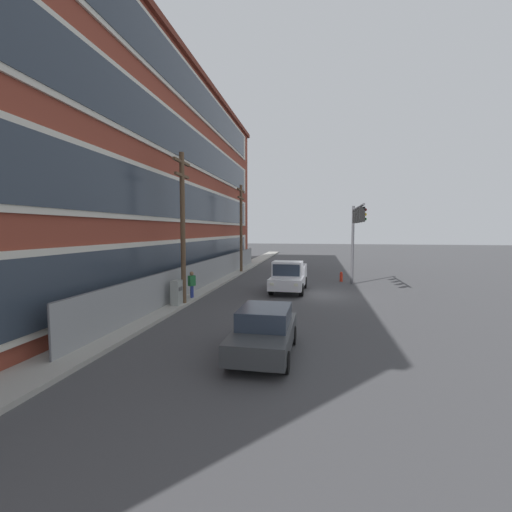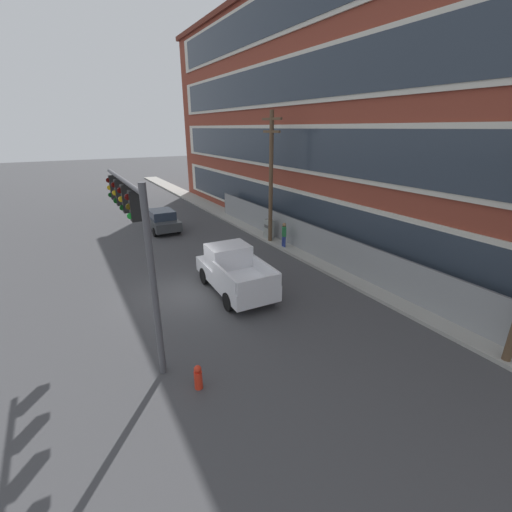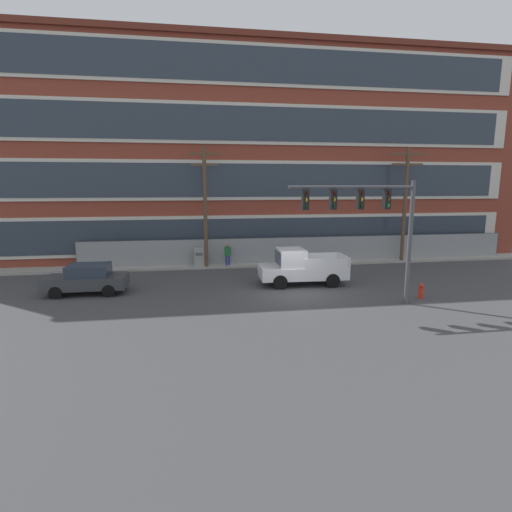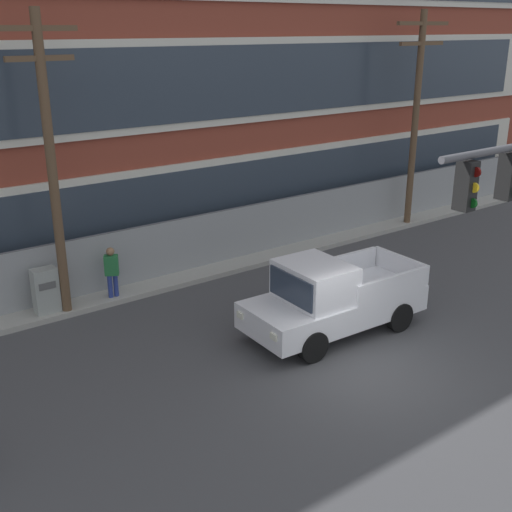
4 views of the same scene
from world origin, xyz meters
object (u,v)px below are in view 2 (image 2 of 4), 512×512
(traffic_signal_mast, at_px, (132,221))
(pickup_truck_white, at_px, (233,271))
(pedestrian_near_cabinet, at_px, (284,234))
(electrical_cabinet, at_px, (269,230))
(sedan_dark_grey, at_px, (162,220))
(fire_hydrant, at_px, (198,377))
(utility_pole_near_corner, at_px, (271,174))

(traffic_signal_mast, height_order, pickup_truck_white, traffic_signal_mast)
(pedestrian_near_cabinet, bearing_deg, electrical_cabinet, 176.98)
(pickup_truck_white, relative_size, electrical_cabinet, 3.51)
(electrical_cabinet, distance_m, pedestrian_near_cabinet, 1.97)
(pickup_truck_white, height_order, sedan_dark_grey, pickup_truck_white)
(pedestrian_near_cabinet, distance_m, fire_hydrant, 12.80)
(pickup_truck_white, bearing_deg, fire_hydrant, -35.40)
(traffic_signal_mast, height_order, pedestrian_near_cabinet, traffic_signal_mast)
(traffic_signal_mast, distance_m, pedestrian_near_cabinet, 11.85)
(electrical_cabinet, bearing_deg, utility_pole_near_corner, -22.74)
(pedestrian_near_cabinet, bearing_deg, traffic_signal_mast, -59.71)
(pedestrian_near_cabinet, relative_size, fire_hydrant, 2.17)
(traffic_signal_mast, height_order, fire_hydrant, traffic_signal_mast)
(utility_pole_near_corner, bearing_deg, pedestrian_near_cabinet, 3.88)
(sedan_dark_grey, relative_size, electrical_cabinet, 2.87)
(traffic_signal_mast, height_order, electrical_cabinet, traffic_signal_mast)
(sedan_dark_grey, xyz_separation_m, pedestrian_near_cabinet, (7.89, 5.50, 0.18))
(traffic_signal_mast, xyz_separation_m, pickup_truck_white, (-1.98, 4.46, -3.44))
(traffic_signal_mast, bearing_deg, pickup_truck_white, 113.98)
(sedan_dark_grey, bearing_deg, pedestrian_near_cabinet, 34.84)
(electrical_cabinet, relative_size, pedestrian_near_cabinet, 0.86)
(traffic_signal_mast, relative_size, electrical_cabinet, 4.16)
(traffic_signal_mast, relative_size, pickup_truck_white, 1.19)
(sedan_dark_grey, xyz_separation_m, fire_hydrant, (16.90, -3.58, -0.42))
(sedan_dark_grey, relative_size, pedestrian_near_cabinet, 2.45)
(traffic_signal_mast, xyz_separation_m, electrical_cabinet, (-7.67, 9.89, -3.68))
(traffic_signal_mast, xyz_separation_m, pedestrian_near_cabinet, (-5.72, 9.79, -3.43))
(sedan_dark_grey, height_order, fire_hydrant, sedan_dark_grey)
(sedan_dark_grey, xyz_separation_m, utility_pole_near_corner, (6.43, 5.40, 3.66))
(traffic_signal_mast, height_order, sedan_dark_grey, traffic_signal_mast)
(pedestrian_near_cabinet, height_order, fire_hydrant, pedestrian_near_cabinet)
(electrical_cabinet, distance_m, fire_hydrant, 14.30)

